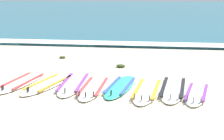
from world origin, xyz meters
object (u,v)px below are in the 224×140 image
surfboard_2 (74,83)px  surfboard_4 (120,86)px  surfboard_1 (49,83)px  surfboard_5 (147,90)px  surfboard_3 (93,87)px  surfboard_6 (173,88)px  surfboard_0 (22,82)px  surfboard_7 (197,93)px

surfboard_2 → surfboard_4: 1.21m
surfboard_1 → surfboard_5: bearing=-4.9°
surfboard_4 → surfboard_1: bearing=-179.9°
surfboard_3 → surfboard_6: 1.92m
surfboard_0 → surfboard_7: 4.36m
surfboard_0 → surfboard_7: same height
surfboard_4 → surfboard_7: 1.83m
surfboard_7 → surfboard_0: bearing=174.8°
surfboard_5 → surfboard_7: bearing=-5.7°
surfboard_4 → surfboard_6: bearing=0.6°
surfboard_1 → surfboard_4: 1.81m
surfboard_0 → surfboard_4: bearing=-1.4°
surfboard_5 → surfboard_6: bearing=20.3°
surfboard_5 → surfboard_7: size_ratio=1.17×
surfboard_1 → surfboard_5: size_ratio=0.99×
surfboard_4 → surfboard_5: size_ratio=0.94×
surfboard_1 → surfboard_4: size_ratio=1.06×
surfboard_4 → surfboard_5: same height
surfboard_1 → surfboard_7: size_ratio=1.16×
surfboard_6 → surfboard_7: (0.52, -0.34, 0.00)m
surfboard_3 → surfboard_5: same height
surfboard_2 → surfboard_7: 3.04m
surfboard_4 → surfboard_2: bearing=173.9°
surfboard_1 → surfboard_4: (1.81, 0.00, 0.00)m
surfboard_2 → surfboard_7: (3.00, -0.46, 0.00)m
surfboard_5 → surfboard_7: same height
surfboard_0 → surfboard_3: same height
surfboard_6 → surfboard_7: size_ratio=1.22×
surfboard_6 → surfboard_7: 0.62m
surfboard_2 → surfboard_6: 2.48m
surfboard_3 → surfboard_6: bearing=5.5°
surfboard_2 → surfboard_5: bearing=-10.5°
surfboard_1 → surfboard_7: same height
surfboard_1 → surfboard_4: bearing=0.1°
surfboard_3 → surfboard_5: bearing=-2.0°
surfboard_2 → surfboard_7: bearing=-8.7°
surfboard_5 → surfboard_2: bearing=169.5°
surfboard_3 → surfboard_4: same height
surfboard_0 → surfboard_5: (3.20, -0.28, 0.00)m
surfboard_4 → surfboard_5: 0.69m
surfboard_1 → surfboard_6: same height
surfboard_3 → surfboard_2: bearing=152.4°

